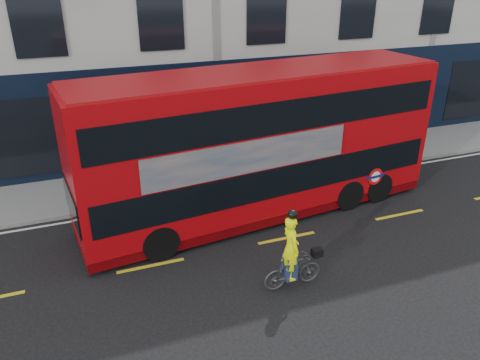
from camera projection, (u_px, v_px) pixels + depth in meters
ground at (311, 266)px, 12.44m from camera, size 120.00×120.00×0.00m
pavement at (230, 171)px, 17.94m from camera, size 60.00×3.00×0.12m
kerb at (244, 187)px, 16.66m from camera, size 60.00×0.12×0.13m
road_edge_line at (247, 192)px, 16.43m from camera, size 58.00×0.10×0.01m
lane_dashes at (287, 238)px, 13.71m from camera, size 58.00×0.12×0.01m
bus at (262, 143)px, 14.24m from camera, size 11.52×3.80×4.56m
cyclist at (292, 261)px, 11.34m from camera, size 1.54×0.61×2.18m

